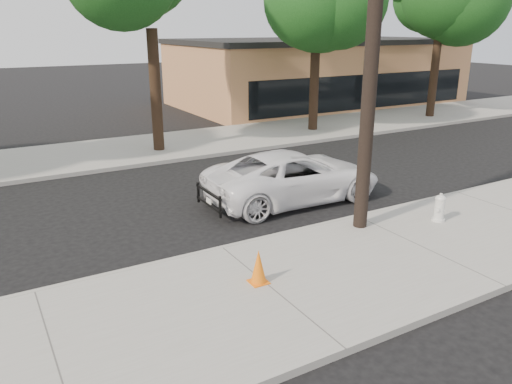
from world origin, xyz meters
TOP-DOWN VIEW (x-y plane):
  - ground at (0.00, 0.00)m, footprint 120.00×120.00m
  - near_sidewalk at (0.00, -4.30)m, footprint 90.00×4.40m
  - far_sidewalk at (0.00, 8.50)m, footprint 90.00×5.00m
  - curb_near at (0.00, -2.10)m, footprint 90.00×0.12m
  - building_main at (16.00, 16.00)m, footprint 18.00×10.00m
  - utility_pole at (3.60, -2.70)m, footprint 1.40×0.34m
  - police_cruiser at (3.49, 0.16)m, footprint 5.41×2.61m
  - fire_hydrant at (5.61, -3.45)m, footprint 0.38×0.34m
  - traffic_cone at (-0.11, -3.96)m, footprint 0.36×0.36m

SIDE VIEW (x-z plane):
  - ground at x=0.00m, z-range 0.00..0.00m
  - near_sidewalk at x=0.00m, z-range 0.00..0.15m
  - far_sidewalk at x=0.00m, z-range 0.00..0.15m
  - curb_near at x=0.00m, z-range -0.01..0.15m
  - traffic_cone at x=-0.11m, z-range 0.14..0.83m
  - fire_hydrant at x=5.61m, z-range 0.14..0.84m
  - police_cruiser at x=3.49m, z-range 0.00..1.48m
  - building_main at x=16.00m, z-range 0.00..4.00m
  - utility_pole at x=3.60m, z-range 0.20..9.20m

